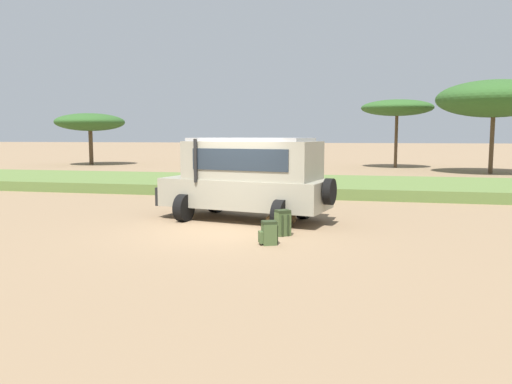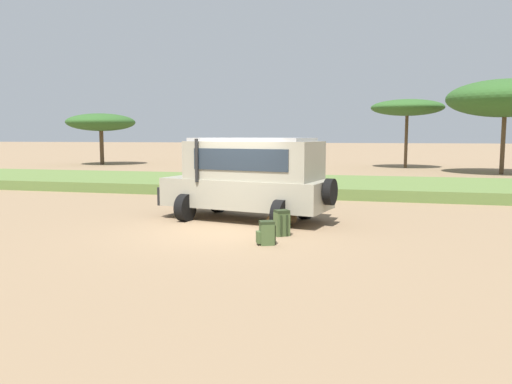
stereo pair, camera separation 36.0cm
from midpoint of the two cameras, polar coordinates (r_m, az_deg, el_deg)
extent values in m
plane|color=#8C7051|center=(13.10, -2.61, -4.56)|extent=(320.00, 320.00, 0.00)
cube|color=#5B7538|center=(23.33, 4.92, 0.82)|extent=(120.00, 7.00, 0.44)
cube|color=gray|center=(14.81, -0.44, -0.06)|extent=(5.18, 2.86, 0.84)
cube|color=gray|center=(14.62, 0.44, 3.67)|extent=(4.11, 2.53, 1.10)
cube|color=#232D38|center=(15.34, -4.71, 3.59)|extent=(0.38, 1.54, 0.77)
cube|color=#232D38|center=(13.81, -1.18, 3.71)|extent=(2.89, 0.64, 0.60)
cube|color=#232D38|center=(15.44, 1.88, 4.00)|extent=(2.89, 0.64, 0.60)
cube|color=#B7B7B7|center=(14.63, 0.26, 6.02)|extent=(3.71, 2.37, 0.10)
cube|color=black|center=(16.13, -8.64, -0.21)|extent=(0.49, 1.61, 0.56)
cylinder|color=black|center=(14.43, -6.09, 3.59)|extent=(0.10, 0.10, 1.25)
cylinder|color=black|center=(14.78, -7.40, -1.77)|extent=(0.44, 0.84, 0.80)
cylinder|color=black|center=(16.42, -3.68, -0.91)|extent=(0.44, 0.84, 0.80)
cylinder|color=black|center=(13.37, 3.56, -2.60)|extent=(0.44, 0.84, 0.80)
cylinder|color=black|center=(15.16, 6.35, -1.55)|extent=(0.44, 0.84, 0.80)
cylinder|color=black|center=(13.85, 9.21, 0.02)|extent=(0.37, 0.77, 0.74)
cube|color=#42562D|center=(11.53, 2.14, -4.85)|extent=(0.41, 0.40, 0.49)
cube|color=#42562D|center=(11.50, 1.17, -5.18)|extent=(0.17, 0.24, 0.27)
cube|color=#242F19|center=(11.48, 2.14, -3.51)|extent=(0.42, 0.40, 0.07)
cylinder|color=#242F19|center=(11.50, 3.07, -4.88)|extent=(0.04, 0.04, 0.41)
cylinder|color=#242F19|center=(11.63, 2.92, -4.75)|extent=(0.04, 0.04, 0.41)
cube|color=#42562D|center=(12.54, 3.78, -3.69)|extent=(0.44, 0.42, 0.59)
cube|color=#42562D|center=(12.70, 3.45, -3.90)|extent=(0.26, 0.22, 0.33)
cube|color=#242F19|center=(12.49, 3.80, -2.22)|extent=(0.43, 0.42, 0.07)
cylinder|color=#242F19|center=(12.37, 3.75, -3.83)|extent=(0.04, 0.04, 0.50)
cylinder|color=#242F19|center=(12.44, 4.41, -3.78)|extent=(0.04, 0.04, 0.50)
cylinder|color=brown|center=(14.10, 3.71, -3.18)|extent=(0.69, 0.59, 0.29)
sphere|color=brown|center=(14.22, 4.91, -3.11)|extent=(0.29, 0.29, 0.29)
sphere|color=brown|center=(13.99, 2.49, -3.25)|extent=(0.29, 0.29, 0.29)
torus|color=#493721|center=(14.07, 3.72, -2.51)|extent=(0.15, 0.11, 0.16)
cylinder|color=brown|center=(45.49, -17.00, 4.93)|extent=(0.34, 0.34, 3.01)
ellipsoid|color=#2D5623|center=(45.49, -17.09, 7.63)|extent=(5.82, 5.87, 1.51)
cylinder|color=brown|center=(40.46, 17.03, 5.55)|extent=(0.25, 0.25, 4.11)
ellipsoid|color=#2D5623|center=(40.52, 17.15, 9.21)|extent=(5.49, 5.43, 1.25)
cylinder|color=brown|center=(36.19, 26.64, 4.87)|extent=(0.28, 0.28, 3.86)
ellipsoid|color=#2D5623|center=(36.27, 26.88, 9.53)|extent=(7.25, 7.16, 2.40)
camera|label=1|loc=(0.18, -89.23, 0.09)|focal=35.00mm
camera|label=2|loc=(0.18, 90.77, -0.09)|focal=35.00mm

